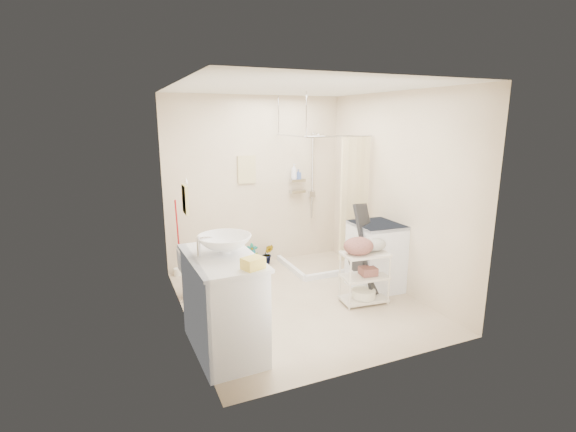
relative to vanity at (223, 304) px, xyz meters
name	(u,v)px	position (x,y,z in m)	size (l,w,h in m)	color
floor	(299,300)	(1.16, 0.75, -0.49)	(3.20, 3.20, 0.00)	#C7B595
ceiling	(300,87)	(1.16, 0.75, 2.11)	(2.80, 3.20, 0.04)	silver
wall_back	(256,182)	(1.16, 2.35, 0.81)	(2.80, 0.04, 2.60)	beige
wall_front	(377,233)	(1.16, -0.85, 0.81)	(2.80, 0.04, 2.60)	beige
wall_left	(181,210)	(-0.24, 0.75, 0.81)	(0.04, 3.20, 2.60)	beige
wall_right	(395,192)	(2.56, 0.75, 0.81)	(0.04, 3.20, 2.60)	beige
vanity	(223,304)	(0.00, 0.00, 0.00)	(0.62, 1.12, 0.98)	silver
sink	(225,244)	(0.05, 0.07, 0.58)	(0.52, 0.52, 0.18)	white
counter_basket	(253,263)	(0.17, -0.45, 0.54)	(0.18, 0.14, 0.10)	#EDD34E
floor_basket	(244,346)	(0.16, -0.15, -0.42)	(0.25, 0.20, 0.14)	gold
toilet	(205,271)	(0.12, 1.39, -0.16)	(0.37, 0.64, 0.66)	silver
mop	(175,238)	(-0.12, 2.24, 0.08)	(0.11, 0.11, 1.15)	#A61015
potted_plant_a	(252,255)	(1.02, 2.18, -0.31)	(0.19, 0.13, 0.37)	brown
potted_plant_b	(268,254)	(1.28, 2.18, -0.33)	(0.18, 0.14, 0.33)	brown
hanging_towel	(247,170)	(1.01, 2.33, 1.01)	(0.28, 0.03, 0.42)	beige
towel_ring	(185,197)	(-0.22, 0.55, 0.98)	(0.04, 0.22, 0.34)	#FEF19B
tp_holder	(187,259)	(-0.20, 0.80, 0.23)	(0.08, 0.12, 0.14)	white
shower	(321,200)	(2.01, 1.80, 0.56)	(1.10, 1.10, 2.10)	white
shampoo_bottle_a	(294,172)	(1.76, 2.25, 0.95)	(0.09, 0.09, 0.24)	silver
shampoo_bottle_b	(298,174)	(1.84, 2.26, 0.91)	(0.07, 0.07, 0.15)	#415795
washing_machine	(377,256)	(2.30, 0.71, -0.04)	(0.62, 0.64, 0.91)	silver
laundry_rack	(365,273)	(1.89, 0.37, -0.10)	(0.57, 0.33, 0.78)	beige
ironing_board	(368,248)	(2.09, 0.60, 0.12)	(0.35, 0.10, 1.23)	black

